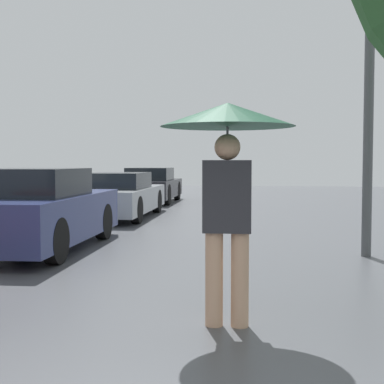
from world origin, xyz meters
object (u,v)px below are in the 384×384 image
object	(u,v)px
parked_car_second	(35,211)
parked_car_third	(119,196)
pedestrian	(227,146)
parked_car_farthest	(151,186)
street_lamp	(370,54)

from	to	relation	value
parked_car_second	parked_car_third	xyz separation A→B (m)	(0.13, 4.95, -0.07)
pedestrian	parked_car_third	distance (m)	9.14
pedestrian	parked_car_third	xyz separation A→B (m)	(-3.02, 8.57, -0.96)
parked_car_third	parked_car_farthest	xyz separation A→B (m)	(-0.11, 5.07, 0.03)
parked_car_farthest	parked_car_second	bearing A→B (deg)	-90.11
parked_car_second	street_lamp	distance (m)	5.54
parked_car_second	street_lamp	bearing A→B (deg)	-0.95
pedestrian	parked_car_second	bearing A→B (deg)	130.97
pedestrian	parked_car_farthest	bearing A→B (deg)	102.91
parked_car_third	parked_car_farthest	bearing A→B (deg)	91.21
parked_car_second	parked_car_farthest	distance (m)	10.02
pedestrian	parked_car_farthest	world-z (taller)	pedestrian
parked_car_second	parked_car_third	distance (m)	4.95
parked_car_third	street_lamp	world-z (taller)	street_lamp
parked_car_farthest	street_lamp	xyz separation A→B (m)	(5.02, -10.10, 2.34)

